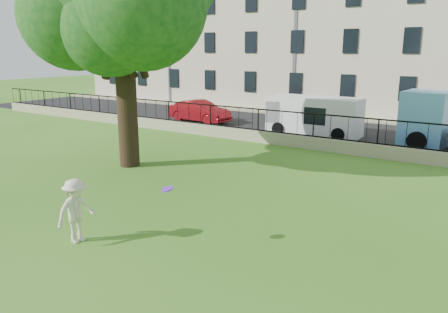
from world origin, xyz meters
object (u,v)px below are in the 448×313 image
Objects in this scene: frisbee at (167,189)px; white_van at (314,116)px; man at (76,211)px; red_sedan at (200,111)px.

frisbee is 0.05× the size of white_van.
white_van is at bearing 6.83° from man.
man is 2.39m from frisbee.
white_van reaches higher than man.
white_van is at bearing -86.28° from red_sedan.
frisbee is 0.06× the size of red_sedan.
red_sedan is 7.95m from white_van.
white_van reaches higher than red_sedan.
red_sedan is 0.86× the size of white_van.
man is at bearing -153.23° from frisbee.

